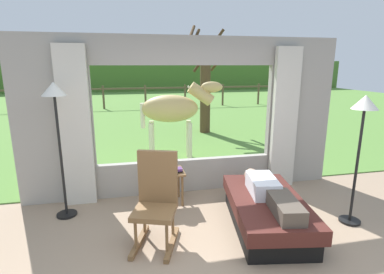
# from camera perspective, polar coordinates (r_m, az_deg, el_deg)

# --- Properties ---
(back_wall_with_window) EXTENTS (5.20, 0.12, 2.55)m
(back_wall_with_window) POSITION_cam_1_polar(r_m,az_deg,el_deg) (4.94, -1.14, 3.48)
(back_wall_with_window) COLOR #9E998E
(back_wall_with_window) RESTS_ON ground_plane
(curtain_panel_left) EXTENTS (0.44, 0.10, 2.40)m
(curtain_panel_left) POSITION_cam_1_polar(r_m,az_deg,el_deg) (4.78, -21.11, 1.61)
(curtain_panel_left) COLOR beige
(curtain_panel_left) RESTS_ON ground_plane
(curtain_panel_right) EXTENTS (0.44, 0.10, 2.40)m
(curtain_panel_right) POSITION_cam_1_polar(r_m,az_deg,el_deg) (5.40, 17.07, 3.22)
(curtain_panel_right) COLOR beige
(curtain_panel_right) RESTS_ON ground_plane
(outdoor_pasture_lawn) EXTENTS (36.00, 21.68, 0.02)m
(outdoor_pasture_lawn) POSITION_cam_1_polar(r_m,az_deg,el_deg) (15.84, -8.85, 5.77)
(outdoor_pasture_lawn) COLOR #568438
(outdoor_pasture_lawn) RESTS_ON ground_plane
(distant_hill_ridge) EXTENTS (36.00, 2.00, 2.40)m
(distant_hill_ridge) POSITION_cam_1_polar(r_m,az_deg,el_deg) (25.54, -10.41, 11.30)
(distant_hill_ridge) COLOR #476E2B
(distant_hill_ridge) RESTS_ON ground_plane
(recliner_sofa) EXTENTS (1.17, 1.83, 0.42)m
(recliner_sofa) POSITION_cam_1_polar(r_m,az_deg,el_deg) (4.22, 13.84, -13.53)
(recliner_sofa) COLOR black
(recliner_sofa) RESTS_ON ground_plane
(reclining_person) EXTENTS (0.44, 1.43, 0.22)m
(reclining_person) POSITION_cam_1_polar(r_m,az_deg,el_deg) (4.06, 14.39, -10.00)
(reclining_person) COLOR silver
(reclining_person) RESTS_ON recliner_sofa
(rocking_chair) EXTENTS (0.66, 0.79, 1.12)m
(rocking_chair) POSITION_cam_1_polar(r_m,az_deg,el_deg) (3.70, -6.76, -11.64)
(rocking_chair) COLOR brown
(rocking_chair) RESTS_ON ground_plane
(side_table) EXTENTS (0.44, 0.44, 0.52)m
(side_table) POSITION_cam_1_polar(r_m,az_deg,el_deg) (4.71, -4.27, -7.49)
(side_table) COLOR brown
(side_table) RESTS_ON ground_plane
(potted_plant) EXTENTS (0.22, 0.22, 0.32)m
(potted_plant) POSITION_cam_1_polar(r_m,az_deg,el_deg) (4.66, -5.41, -4.11)
(potted_plant) COLOR #9E6042
(potted_plant) RESTS_ON side_table
(book_stack) EXTENTS (0.21, 0.15, 0.06)m
(book_stack) POSITION_cam_1_polar(r_m,az_deg,el_deg) (4.62, -3.10, -6.22)
(book_stack) COLOR black
(book_stack) RESTS_ON side_table
(floor_lamp_left) EXTENTS (0.32, 0.32, 1.89)m
(floor_lamp_left) POSITION_cam_1_polar(r_m,az_deg,el_deg) (4.39, -24.33, 4.71)
(floor_lamp_left) COLOR black
(floor_lamp_left) RESTS_ON ground_plane
(floor_lamp_right) EXTENTS (0.32, 0.32, 1.74)m
(floor_lamp_right) POSITION_cam_1_polar(r_m,az_deg,el_deg) (4.41, 29.57, 2.57)
(floor_lamp_right) COLOR black
(floor_lamp_right) RESTS_ON ground_plane
(horse) EXTENTS (1.81, 0.71, 1.73)m
(horse) POSITION_cam_1_polar(r_m,az_deg,el_deg) (6.67, -3.46, 5.28)
(horse) COLOR tan
(horse) RESTS_ON outdoor_pasture_lawn
(pasture_tree) EXTENTS (1.36, 1.27, 3.29)m
(pasture_tree) POSITION_cam_1_polar(r_m,az_deg,el_deg) (9.41, 2.46, 10.50)
(pasture_tree) COLOR #4C3823
(pasture_tree) RESTS_ON outdoor_pasture_lawn
(pasture_fence_line) EXTENTS (16.10, 0.10, 1.10)m
(pasture_fence_line) POSITION_cam_1_polar(r_m,az_deg,el_deg) (15.19, -8.81, 8.24)
(pasture_fence_line) COLOR brown
(pasture_fence_line) RESTS_ON outdoor_pasture_lawn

